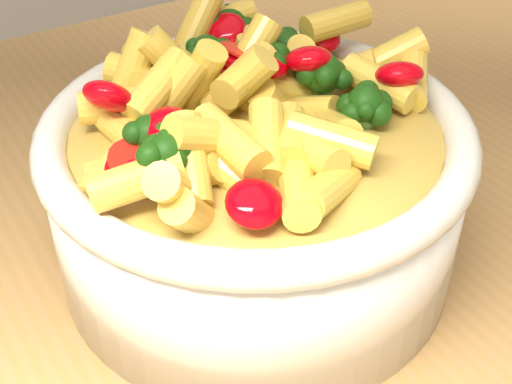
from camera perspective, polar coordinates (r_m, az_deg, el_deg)
table at (r=0.65m, az=6.82°, el=-5.99°), size 1.20×0.80×0.90m
serving_bowl at (r=0.46m, az=0.00°, el=0.14°), size 0.27×0.27×0.12m
pasta_salad at (r=0.42m, az=0.00°, el=7.95°), size 0.21×0.21×0.05m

